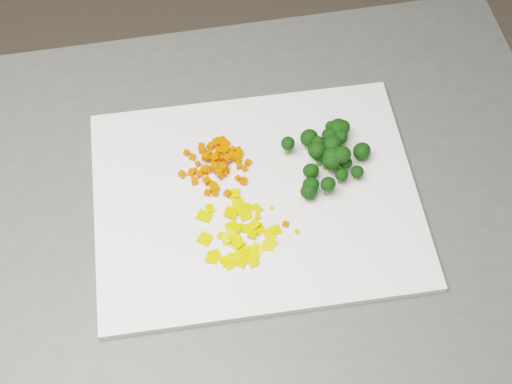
% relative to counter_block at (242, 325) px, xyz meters
% --- Properties ---
extents(ground, '(4.00, 4.00, 0.00)m').
position_rel_counter_block_xyz_m(ground, '(-0.29, 0.06, -0.45)').
color(ground, '#70604F').
rests_on(ground, ground).
extents(counter_block, '(1.09, 0.93, 0.90)m').
position_rel_counter_block_xyz_m(counter_block, '(0.00, 0.00, 0.00)').
color(counter_block, '#4E4E4C').
rests_on(counter_block, ground).
extents(cutting_board, '(0.51, 0.46, 0.01)m').
position_rel_counter_block_xyz_m(cutting_board, '(0.03, 0.01, 0.46)').
color(cutting_board, white).
rests_on(cutting_board, counter_block).
extents(carrot_pile, '(0.09, 0.09, 0.03)m').
position_rel_counter_block_xyz_m(carrot_pile, '(-0.04, 0.04, 0.47)').
color(carrot_pile, '#D84302').
rests_on(carrot_pile, cutting_board).
extents(pepper_pile, '(0.11, 0.11, 0.02)m').
position_rel_counter_block_xyz_m(pepper_pile, '(0.01, -0.05, 0.47)').
color(pepper_pile, '#DAB70B').
rests_on(pepper_pile, cutting_board).
extents(broccoli_pile, '(0.11, 0.11, 0.05)m').
position_rel_counter_block_xyz_m(broccoli_pile, '(0.11, 0.07, 0.49)').
color(broccoli_pile, black).
rests_on(broccoli_pile, cutting_board).
extents(carrot_cube_0, '(0.01, 0.01, 0.01)m').
position_rel_counter_block_xyz_m(carrot_cube_0, '(-0.03, 0.07, 0.47)').
color(carrot_cube_0, '#D84302').
rests_on(carrot_cube_0, carrot_pile).
extents(carrot_cube_1, '(0.01, 0.01, 0.01)m').
position_rel_counter_block_xyz_m(carrot_cube_1, '(-0.03, 0.01, 0.47)').
color(carrot_cube_1, '#D84302').
rests_on(carrot_cube_1, carrot_pile).
extents(carrot_cube_2, '(0.01, 0.01, 0.01)m').
position_rel_counter_block_xyz_m(carrot_cube_2, '(-0.04, 0.08, 0.46)').
color(carrot_cube_2, '#D84302').
rests_on(carrot_cube_2, carrot_pile).
extents(carrot_cube_3, '(0.01, 0.01, 0.01)m').
position_rel_counter_block_xyz_m(carrot_cube_3, '(-0.01, 0.07, 0.47)').
color(carrot_cube_3, '#D84302').
rests_on(carrot_cube_3, carrot_pile).
extents(carrot_cube_4, '(0.01, 0.01, 0.01)m').
position_rel_counter_block_xyz_m(carrot_cube_4, '(-0.05, 0.08, 0.47)').
color(carrot_cube_4, '#D84302').
rests_on(carrot_cube_4, carrot_pile).
extents(carrot_cube_5, '(0.01, 0.01, 0.01)m').
position_rel_counter_block_xyz_m(carrot_cube_5, '(-0.06, 0.04, 0.46)').
color(carrot_cube_5, '#D84302').
rests_on(carrot_cube_5, carrot_pile).
extents(carrot_cube_6, '(0.01, 0.01, 0.01)m').
position_rel_counter_block_xyz_m(carrot_cube_6, '(-0.02, 0.06, 0.47)').
color(carrot_cube_6, '#D84302').
rests_on(carrot_cube_6, carrot_pile).
extents(carrot_cube_7, '(0.01, 0.01, 0.01)m').
position_rel_counter_block_xyz_m(carrot_cube_7, '(-0.01, 0.07, 0.47)').
color(carrot_cube_7, '#D84302').
rests_on(carrot_cube_7, carrot_pile).
extents(carrot_cube_8, '(0.01, 0.01, 0.01)m').
position_rel_counter_block_xyz_m(carrot_cube_8, '(-0.02, 0.04, 0.46)').
color(carrot_cube_8, '#D84302').
rests_on(carrot_cube_8, carrot_pile).
extents(carrot_cube_9, '(0.01, 0.01, 0.01)m').
position_rel_counter_block_xyz_m(carrot_cube_9, '(-0.04, 0.07, 0.47)').
color(carrot_cube_9, '#D84302').
rests_on(carrot_cube_9, carrot_pile).
extents(carrot_cube_10, '(0.01, 0.01, 0.01)m').
position_rel_counter_block_xyz_m(carrot_cube_10, '(-0.06, 0.06, 0.47)').
color(carrot_cube_10, '#D84302').
rests_on(carrot_cube_10, carrot_pile).
extents(carrot_cube_11, '(0.01, 0.01, 0.01)m').
position_rel_counter_block_xyz_m(carrot_cube_11, '(-0.08, 0.06, 0.46)').
color(carrot_cube_11, '#D84302').
rests_on(carrot_cube_11, carrot_pile).
extents(carrot_cube_12, '(0.01, 0.01, 0.01)m').
position_rel_counter_block_xyz_m(carrot_cube_12, '(-0.01, 0.06, 0.47)').
color(carrot_cube_12, '#D84302').
rests_on(carrot_cube_12, carrot_pile).
extents(carrot_cube_13, '(0.01, 0.01, 0.01)m').
position_rel_counter_block_xyz_m(carrot_cube_13, '(-0.03, 0.03, 0.47)').
color(carrot_cube_13, '#D84302').
rests_on(carrot_cube_13, carrot_pile).
extents(carrot_cube_14, '(0.01, 0.01, 0.01)m').
position_rel_counter_block_xyz_m(carrot_cube_14, '(-0.03, 0.07, 0.47)').
color(carrot_cube_14, '#D84302').
rests_on(carrot_cube_14, carrot_pile).
extents(carrot_cube_15, '(0.01, 0.01, 0.01)m').
position_rel_counter_block_xyz_m(carrot_cube_15, '(-0.04, 0.05, 0.47)').
color(carrot_cube_15, '#D84302').
rests_on(carrot_cube_15, carrot_pile).
extents(carrot_cube_16, '(0.01, 0.01, 0.01)m').
position_rel_counter_block_xyz_m(carrot_cube_16, '(-0.01, 0.06, 0.47)').
color(carrot_cube_16, '#D84302').
rests_on(carrot_cube_16, carrot_pile).
extents(carrot_cube_17, '(0.01, 0.01, 0.01)m').
position_rel_counter_block_xyz_m(carrot_cube_17, '(-0.08, 0.02, 0.47)').
color(carrot_cube_17, '#D84302').
rests_on(carrot_cube_17, carrot_pile).
extents(carrot_cube_18, '(0.01, 0.01, 0.01)m').
position_rel_counter_block_xyz_m(carrot_cube_18, '(-0.04, 0.09, 0.47)').
color(carrot_cube_18, '#D84302').
rests_on(carrot_cube_18, carrot_pile).
extents(carrot_cube_19, '(0.01, 0.01, 0.01)m').
position_rel_counter_block_xyz_m(carrot_cube_19, '(-0.03, 0.04, 0.47)').
color(carrot_cube_19, '#D84302').
rests_on(carrot_cube_19, carrot_pile).
extents(carrot_cube_20, '(0.01, 0.01, 0.01)m').
position_rel_counter_block_xyz_m(carrot_cube_20, '(-0.04, 0.05, 0.47)').
color(carrot_cube_20, '#D84302').
rests_on(carrot_cube_20, carrot_pile).
extents(carrot_cube_21, '(0.01, 0.01, 0.01)m').
position_rel_counter_block_xyz_m(carrot_cube_21, '(-0.07, 0.05, 0.47)').
color(carrot_cube_21, '#D84302').
rests_on(carrot_cube_21, carrot_pile).
extents(carrot_cube_22, '(0.01, 0.01, 0.01)m').
position_rel_counter_block_xyz_m(carrot_cube_22, '(-0.03, 0.03, 0.47)').
color(carrot_cube_22, '#D84302').
rests_on(carrot_cube_22, carrot_pile).
extents(carrot_cube_23, '(0.01, 0.01, 0.01)m').
position_rel_counter_block_xyz_m(carrot_cube_23, '(-0.03, 0.05, 0.47)').
color(carrot_cube_23, '#D84302').
rests_on(carrot_cube_23, carrot_pile).
extents(carrot_cube_24, '(0.01, 0.01, 0.01)m').
position_rel_counter_block_xyz_m(carrot_cube_24, '(-0.03, 0.08, 0.46)').
color(carrot_cube_24, '#D84302').
rests_on(carrot_cube_24, carrot_pile).
extents(carrot_cube_25, '(0.01, 0.01, 0.01)m').
position_rel_counter_block_xyz_m(carrot_cube_25, '(-0.01, 0.00, 0.47)').
color(carrot_cube_25, '#D84302').
rests_on(carrot_cube_25, carrot_pile).
extents(carrot_cube_26, '(0.01, 0.01, 0.01)m').
position_rel_counter_block_xyz_m(carrot_cube_26, '(-0.01, 0.07, 0.47)').
color(carrot_cube_26, '#D84302').
rests_on(carrot_cube_26, carrot_pile).
extents(carrot_cube_27, '(0.01, 0.01, 0.01)m').
position_rel_counter_block_xyz_m(carrot_cube_27, '(-0.03, 0.06, 0.47)').
color(carrot_cube_27, '#D84302').
rests_on(carrot_cube_27, carrot_pile).
extents(carrot_cube_28, '(0.01, 0.01, 0.01)m').
position_rel_counter_block_xyz_m(carrot_cube_28, '(-0.05, 0.03, 0.47)').
color(carrot_cube_28, '#D84302').
rests_on(carrot_cube_28, carrot_pile).
extents(carrot_cube_29, '(0.01, 0.01, 0.01)m').
position_rel_counter_block_xyz_m(carrot_cube_29, '(-0.05, 0.06, 0.47)').
color(carrot_cube_29, '#D84302').
rests_on(carrot_cube_29, carrot_pile).
extents(carrot_cube_30, '(0.01, 0.01, 0.01)m').
position_rel_counter_block_xyz_m(carrot_cube_30, '(0.00, 0.05, 0.46)').
color(carrot_cube_30, '#D84302').
rests_on(carrot_cube_30, carrot_pile).
extents(carrot_cube_31, '(0.01, 0.01, 0.01)m').
position_rel_counter_block_xyz_m(carrot_cube_31, '(-0.04, 0.07, 0.46)').
color(carrot_cube_31, '#D84302').
rests_on(carrot_cube_31, carrot_pile).
extents(carrot_cube_32, '(0.01, 0.01, 0.01)m').
position_rel_counter_block_xyz_m(carrot_cube_32, '(-0.03, 0.06, 0.46)').
color(carrot_cube_32, '#D84302').
rests_on(carrot_cube_32, carrot_pile).
extents(carrot_cube_33, '(0.01, 0.01, 0.01)m').
position_rel_counter_block_xyz_m(carrot_cube_33, '(-0.05, 0.05, 0.47)').
color(carrot_cube_33, '#D84302').
rests_on(carrot_cube_33, carrot_pile).
extents(carrot_cube_34, '(0.01, 0.01, 0.01)m').
position_rel_counter_block_xyz_m(carrot_cube_34, '(-0.02, 0.03, 0.47)').
color(carrot_cube_34, '#D84302').
rests_on(carrot_cube_34, carrot_pile).
extents(carrot_cube_35, '(0.01, 0.01, 0.01)m').
position_rel_counter_block_xyz_m(carrot_cube_35, '(-0.06, 0.01, 0.47)').
color(carrot_cube_35, '#D84302').
rests_on(carrot_cube_35, carrot_pile).
extents(carrot_cube_36, '(0.01, 0.01, 0.01)m').
position_rel_counter_block_xyz_m(carrot_cube_36, '(-0.04, 0.08, 0.47)').
color(carrot_cube_36, '#D84302').
rests_on(carrot_cube_36, carrot_pile).
extents(carrot_cube_37, '(0.01, 0.01, 0.01)m').
position_rel_counter_block_xyz_m(carrot_cube_37, '(-0.05, 0.07, 0.47)').
color(carrot_cube_37, '#D84302').
rests_on(carrot_cube_37, carrot_pile).
extents(carrot_cube_38, '(0.01, 0.01, 0.01)m').
position_rel_counter_block_xyz_m(carrot_cube_38, '(-0.03, 0.00, 0.46)').
color(carrot_cube_38, '#D84302').
rests_on(carrot_cube_38, carrot_pile).
extents(carrot_cube_39, '(0.01, 0.01, 0.01)m').
position_rel_counter_block_xyz_m(carrot_cube_39, '(-0.03, 0.03, 0.47)').
color(carrot_cube_39, '#D84302').
rests_on(carrot_cube_39, carrot_pile).
extents(carrot_cube_40, '(0.01, 0.01, 0.01)m').
position_rel_counter_block_xyz_m(carrot_cube_40, '(0.01, 0.06, 0.46)').
color(carrot_cube_40, '#D84302').
rests_on(carrot_cube_40, carrot_pile).
extents(carrot_cube_41, '(0.01, 0.01, 0.01)m').
position_rel_counter_block_xyz_m(carrot_cube_41, '(-0.03, 0.04, 0.47)').
color(carrot_cube_41, '#D84302').
rests_on(carrot_cube_41, carrot_pile).
extents(carrot_cube_42, '(0.01, 0.01, 0.01)m').
position_rel_counter_block_xyz_m(carrot_cube_42, '(-0.05, 0.05, 0.47)').
color(carrot_cube_42, '#D84302').
rests_on(carrot_cube_42, carrot_pile).
extents(carrot_cube_43, '(0.01, 0.01, 0.01)m').
position_rel_counter_block_xyz_m(carrot_cube_43, '(-0.02, 0.07, 0.46)').
color(carrot_cube_43, '#D84302').
rests_on(carrot_cube_43, carrot_pile).
extents(carrot_cube_44, '(0.01, 0.01, 0.01)m').
position_rel_counter_block_xyz_m(carrot_cube_44, '(0.01, 0.03, 0.47)').
color(carrot_cube_44, '#D84302').
rests_on(carrot_cube_44, carrot_pile).
extents(carrot_cube_45, '(0.01, 0.01, 0.01)m').
position_rel_counter_block_xyz_m(carrot_cube_45, '(-0.01, 0.05, 0.47)').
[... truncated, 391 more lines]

